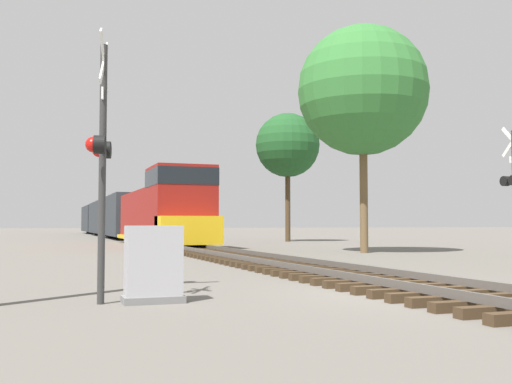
{
  "coord_description": "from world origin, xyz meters",
  "views": [
    {
      "loc": [
        -6.72,
        -9.65,
        1.32
      ],
      "look_at": [
        0.27,
        10.14,
        2.45
      ],
      "focal_mm": 42.0,
      "sensor_mm": 36.0,
      "label": 1
    }
  ],
  "objects_px": {
    "crossing_signal_near": "(101,153)",
    "relay_cabinet": "(153,265)",
    "freight_train": "(116,217)",
    "tree_mid_background": "(288,146)",
    "tree_far_right": "(363,91)"
  },
  "relations": [
    {
      "from": "relay_cabinet",
      "to": "crossing_signal_near",
      "type": "bearing_deg",
      "value": 171.79
    },
    {
      "from": "freight_train",
      "to": "relay_cabinet",
      "type": "xyz_separation_m",
      "value": [
        -4.98,
        -50.88,
        -1.35
      ]
    },
    {
      "from": "freight_train",
      "to": "crossing_signal_near",
      "type": "height_order",
      "value": "crossing_signal_near"
    },
    {
      "from": "crossing_signal_near",
      "to": "relay_cabinet",
      "type": "xyz_separation_m",
      "value": [
        0.87,
        -0.13,
        -1.87
      ]
    },
    {
      "from": "crossing_signal_near",
      "to": "relay_cabinet",
      "type": "relative_size",
      "value": 3.48
    },
    {
      "from": "crossing_signal_near",
      "to": "tree_far_right",
      "type": "xyz_separation_m",
      "value": [
        12.97,
        14.03,
        5.01
      ]
    },
    {
      "from": "crossing_signal_near",
      "to": "tree_mid_background",
      "type": "height_order",
      "value": "tree_mid_background"
    },
    {
      "from": "freight_train",
      "to": "crossing_signal_near",
      "type": "distance_m",
      "value": 51.09
    },
    {
      "from": "crossing_signal_near",
      "to": "relay_cabinet",
      "type": "distance_m",
      "value": 2.06
    },
    {
      "from": "freight_train",
      "to": "tree_far_right",
      "type": "distance_m",
      "value": 37.81
    },
    {
      "from": "tree_mid_background",
      "to": "tree_far_right",
      "type": "bearing_deg",
      "value": -101.35
    },
    {
      "from": "freight_train",
      "to": "relay_cabinet",
      "type": "relative_size",
      "value": 51.22
    },
    {
      "from": "freight_train",
      "to": "tree_mid_background",
      "type": "xyz_separation_m",
      "value": [
        10.67,
        -19.02,
        5.33
      ]
    },
    {
      "from": "relay_cabinet",
      "to": "tree_far_right",
      "type": "distance_m",
      "value": 19.86
    },
    {
      "from": "crossing_signal_near",
      "to": "tree_mid_background",
      "type": "relative_size",
      "value": 0.46
    }
  ]
}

